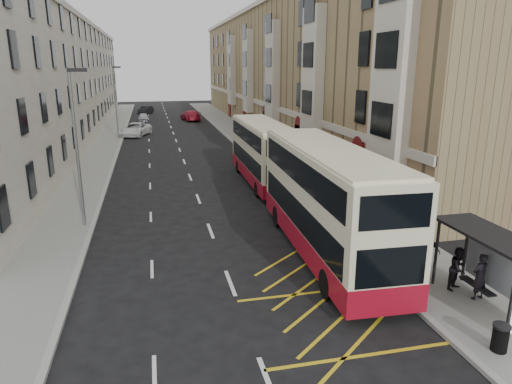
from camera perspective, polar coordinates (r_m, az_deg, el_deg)
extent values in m
plane|color=black|center=(14.95, -0.47, -18.06)|extent=(200.00, 200.00, 0.00)
cube|color=slate|center=(44.25, 1.24, 4.91)|extent=(4.00, 120.00, 0.15)
cube|color=slate|center=(43.21, -19.16, 3.78)|extent=(3.00, 120.00, 0.15)
cube|color=gray|center=(43.81, -1.31, 4.80)|extent=(0.25, 120.00, 0.15)
cube|color=gray|center=(43.07, -17.18, 3.91)|extent=(0.25, 120.00, 0.15)
cube|color=#907C53|center=(60.31, 4.23, 14.81)|extent=(10.00, 79.00, 15.00)
cube|color=beige|center=(59.18, -0.59, 11.45)|extent=(0.18, 79.00, 0.50)
cube|color=beige|center=(59.39, -0.70, 22.09)|extent=(0.40, 79.00, 0.50)
cube|color=beige|center=(25.36, 16.58, 13.20)|extent=(0.80, 3.20, 10.00)
cube|color=beige|center=(36.32, 7.11, 14.25)|extent=(0.80, 3.20, 10.00)
cube|color=beige|center=(47.78, 2.06, 14.65)|extent=(0.80, 3.20, 10.00)
cube|color=beige|center=(59.45, -1.02, 14.84)|extent=(0.80, 3.20, 10.00)
cube|color=beige|center=(71.23, -3.10, 14.95)|extent=(0.80, 3.20, 10.00)
cube|color=#5F0F11|center=(29.78, 12.50, 2.45)|extent=(0.20, 1.60, 3.00)
cube|color=#5F0F11|center=(40.72, 5.32, 6.23)|extent=(0.20, 1.60, 3.00)
cube|color=#5F0F11|center=(52.13, 1.18, 8.34)|extent=(0.20, 1.60, 3.00)
cube|color=#5F0F11|center=(63.76, -1.49, 9.67)|extent=(0.20, 1.60, 3.00)
cube|color=#5F0F11|center=(75.51, -3.34, 10.57)|extent=(0.20, 1.60, 3.00)
cube|color=beige|center=(58.69, -24.19, 12.54)|extent=(9.00, 79.00, 13.00)
cube|color=beige|center=(58.19, -20.31, 19.34)|extent=(0.30, 79.00, 0.50)
cube|color=black|center=(16.02, 29.31, -11.81)|extent=(0.08, 0.08, 2.60)
cube|color=black|center=(18.68, 21.60, -7.02)|extent=(0.08, 0.08, 2.60)
cube|color=black|center=(19.41, 24.74, -6.53)|extent=(0.08, 0.08, 2.60)
cube|color=black|center=(17.20, 27.34, -4.81)|extent=(1.65, 4.25, 0.10)
cube|color=#8A959B|center=(18.05, 28.50, -8.21)|extent=(0.04, 3.60, 1.95)
cube|color=black|center=(18.59, 25.90, -10.51)|extent=(0.35, 1.60, 0.06)
cylinder|color=red|center=(18.78, 16.97, -9.12)|extent=(0.06, 0.06, 1.00)
cylinder|color=red|center=(21.41, 12.70, -5.69)|extent=(0.06, 0.06, 1.00)
cylinder|color=red|center=(24.19, 9.42, -3.01)|extent=(0.06, 0.06, 1.00)
cube|color=red|center=(21.24, 12.78, -4.49)|extent=(0.05, 6.50, 0.06)
cube|color=red|center=(21.39, 12.71, -5.57)|extent=(0.05, 6.50, 0.06)
cylinder|color=slate|center=(24.78, -21.49, 4.91)|extent=(0.16, 0.16, 8.00)
cube|color=black|center=(24.38, -21.46, 14.01)|extent=(0.90, 0.18, 0.18)
cylinder|color=slate|center=(54.44, -17.14, 10.57)|extent=(0.16, 0.16, 8.00)
cube|color=black|center=(54.25, -17.04, 14.70)|extent=(0.90, 0.18, 0.18)
cube|color=#F3ECC2|center=(20.32, 8.84, -0.86)|extent=(3.26, 12.37, 4.41)
cube|color=maroon|center=(20.86, 8.65, -5.34)|extent=(3.30, 12.40, 1.00)
cube|color=black|center=(20.47, 8.78, -2.28)|extent=(3.27, 11.39, 1.23)
cube|color=black|center=(19.98, 9.01, 2.90)|extent=(3.27, 11.39, 1.12)
cube|color=#F3ECC2|center=(19.81, 9.11, 5.39)|extent=(3.13, 11.87, 0.13)
cube|color=black|center=(26.08, 4.36, 1.88)|extent=(2.37, 0.18, 1.45)
cube|color=black|center=(25.63, 4.47, 6.85)|extent=(1.95, 0.16, 0.50)
cube|color=black|center=(15.22, 16.47, -8.98)|extent=(2.37, 0.18, 1.34)
cylinder|color=black|center=(24.17, 2.74, -3.06)|extent=(0.36, 1.13, 1.12)
cylinder|color=black|center=(24.86, 8.41, -2.68)|extent=(0.36, 1.13, 1.12)
cylinder|color=black|center=(17.21, 8.92, -11.27)|extent=(0.36, 1.13, 1.12)
cylinder|color=black|center=(18.16, 16.56, -10.27)|extent=(0.36, 1.13, 1.12)
cube|color=#F3ECC2|center=(32.74, 0.83, 5.11)|extent=(2.65, 11.04, 3.95)
cube|color=maroon|center=(33.05, 0.82, 2.51)|extent=(2.68, 11.07, 0.90)
cube|color=black|center=(32.83, 0.82, 4.30)|extent=(2.68, 10.16, 1.10)
cube|color=black|center=(32.54, 0.84, 7.24)|extent=(2.68, 10.16, 1.00)
cube|color=#F3ECC2|center=(32.43, 0.84, 8.62)|extent=(2.54, 10.60, 0.12)
cube|color=black|center=(38.09, -1.04, 5.95)|extent=(2.13, 0.11, 1.30)
cube|color=black|center=(37.80, -1.06, 9.02)|extent=(1.75, 0.10, 0.45)
cube|color=black|center=(27.63, 3.38, 2.21)|extent=(2.13, 0.11, 1.20)
cylinder|color=black|center=(36.26, -2.18, 3.19)|extent=(0.29, 1.00, 1.00)
cylinder|color=black|center=(36.71, 1.30, 3.35)|extent=(0.29, 1.00, 1.00)
cylinder|color=black|center=(29.55, 0.21, 0.33)|extent=(0.29, 1.00, 1.00)
cylinder|color=black|center=(30.10, 4.42, 0.57)|extent=(0.29, 1.00, 1.00)
cylinder|color=black|center=(15.75, 28.20, -15.85)|extent=(0.46, 0.46, 0.80)
cylinder|color=black|center=(15.55, 28.41, -14.52)|extent=(0.52, 0.52, 0.07)
imported|color=black|center=(18.32, 26.18, -9.47)|extent=(0.70, 0.52, 1.74)
imported|color=black|center=(18.77, 23.97, -8.73)|extent=(1.01, 0.93, 1.66)
imported|color=black|center=(19.60, 20.44, -6.99)|extent=(1.17, 0.97, 1.87)
imported|color=white|center=(57.39, -14.86, 7.57)|extent=(4.25, 6.15, 1.56)
imported|color=#B2B4BA|center=(71.55, -13.90, 9.03)|extent=(1.57, 3.84, 1.30)
imported|color=black|center=(83.31, -13.61, 9.94)|extent=(2.82, 4.39, 1.37)
imported|color=#AB152A|center=(71.78, -8.18, 9.45)|extent=(3.02, 5.71, 1.58)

